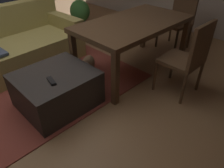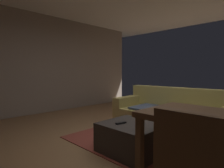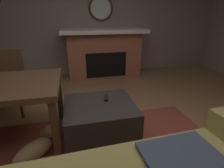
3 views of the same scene
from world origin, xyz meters
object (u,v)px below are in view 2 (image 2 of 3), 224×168
at_px(couch, 171,117).
at_px(small_dog, 188,150).
at_px(ottoman_coffee_table, 132,138).
at_px(tv_remote, 121,123).

distance_m(couch, small_dog, 1.21).
bearing_deg(small_dog, ottoman_coffee_table, -157.70).
relative_size(ottoman_coffee_table, tv_remote, 5.15).
xyz_separation_m(couch, tv_remote, (-0.06, -1.35, 0.13)).
xyz_separation_m(couch, ottoman_coffee_table, (0.04, -1.23, -0.09)).
relative_size(ottoman_coffee_table, small_dog, 1.83).
relative_size(couch, ottoman_coffee_table, 2.59).
distance_m(ottoman_coffee_table, small_dog, 0.75).
bearing_deg(small_dog, tv_remote, -153.08).
relative_size(tv_remote, small_dog, 0.36).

